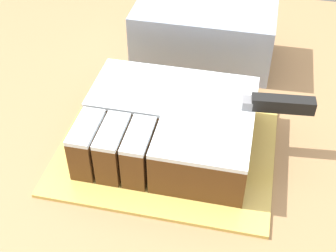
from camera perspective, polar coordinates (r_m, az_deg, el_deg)
cake_board at (r=0.79m, az=0.00°, el=-2.33°), size 0.35×0.31×0.01m
cake at (r=0.76m, az=0.24°, el=0.08°), size 0.27×0.22×0.08m
knife at (r=0.74m, az=10.96°, el=2.73°), size 0.32×0.05×0.02m
storage_box at (r=0.97m, az=4.42°, el=11.18°), size 0.28×0.16×0.12m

